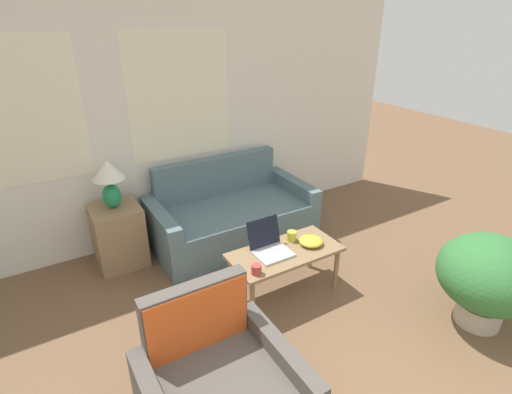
{
  "coord_description": "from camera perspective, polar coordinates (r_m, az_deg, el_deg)",
  "views": [
    {
      "loc": [
        -0.82,
        -0.56,
        2.37
      ],
      "look_at": [
        0.95,
        2.38,
        0.75
      ],
      "focal_mm": 28.0,
      "sensor_mm": 36.0,
      "label": 1
    }
  ],
  "objects": [
    {
      "name": "cup_navy",
      "position": [
        3.68,
        5.13,
        -5.56
      ],
      "size": [
        0.09,
        0.09,
        0.09
      ],
      "color": "gold",
      "rests_on": "coffee_table"
    },
    {
      "name": "side_table",
      "position": [
        4.25,
        -19.04,
        -5.18
      ],
      "size": [
        0.46,
        0.46,
        0.63
      ],
      "color": "#937551",
      "rests_on": "ground_plane"
    },
    {
      "name": "armchair",
      "position": [
        2.71,
        -5.18,
        -26.19
      ],
      "size": [
        0.88,
        0.84,
        0.87
      ],
      "color": "#514C47",
      "rests_on": "ground_plane"
    },
    {
      "name": "potted_plant",
      "position": [
        3.7,
        30.37,
        -9.7
      ],
      "size": [
        0.8,
        0.8,
        0.79
      ],
      "color": "#BCB2A3",
      "rests_on": "ground_plane"
    },
    {
      "name": "couch",
      "position": [
        4.5,
        -3.74,
        -2.77
      ],
      "size": [
        1.76,
        0.9,
        0.86
      ],
      "color": "slate",
      "rests_on": "ground_plane"
    },
    {
      "name": "cup_yellow",
      "position": [
        3.24,
        0.05,
        -10.29
      ],
      "size": [
        0.08,
        0.08,
        0.08
      ],
      "color": "#B23D38",
      "rests_on": "coffee_table"
    },
    {
      "name": "snack_bowl",
      "position": [
        3.65,
        7.85,
        -6.25
      ],
      "size": [
        0.22,
        0.22,
        0.06
      ],
      "color": "gold",
      "rests_on": "coffee_table"
    },
    {
      "name": "coffee_table",
      "position": [
        3.58,
        4.16,
        -8.43
      ],
      "size": [
        1.0,
        0.48,
        0.45
      ],
      "color": "#8E704C",
      "rests_on": "ground_plane"
    },
    {
      "name": "wall_back",
      "position": [
        4.23,
        -19.15,
        9.3
      ],
      "size": [
        6.98,
        0.06,
        2.6
      ],
      "color": "white",
      "rests_on": "ground_plane"
    },
    {
      "name": "table_lamp",
      "position": [
        3.99,
        -20.28,
        2.56
      ],
      "size": [
        0.3,
        0.3,
        0.48
      ],
      "color": "#1E8451",
      "rests_on": "side_table"
    },
    {
      "name": "laptop",
      "position": [
        3.5,
        1.95,
        -6.94
      ],
      "size": [
        0.31,
        0.33,
        0.27
      ],
      "color": "#B7B7BC",
      "rests_on": "coffee_table"
    }
  ]
}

